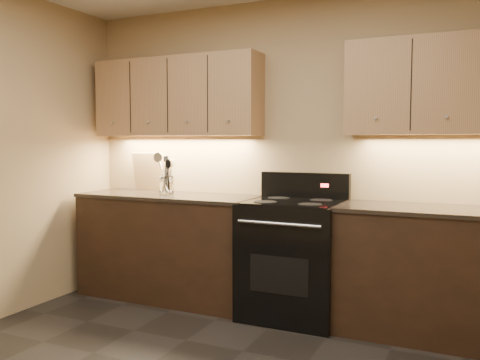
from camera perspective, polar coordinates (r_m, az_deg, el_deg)
wall_back at (r=4.33m, az=6.47°, el=3.01°), size 4.00×0.04×2.60m
counter_left at (r=4.63m, az=-7.97°, el=-7.32°), size 1.62×0.62×0.93m
counter_right at (r=3.92m, az=21.72°, el=-9.73°), size 1.46×0.62×0.93m
stove at (r=4.11m, az=6.02°, el=-8.63°), size 0.76×0.68×1.14m
upper_cab_left at (r=4.68m, az=-7.13°, el=9.23°), size 1.60×0.30×0.70m
upper_cab_right at (r=3.98m, az=22.40°, el=9.80°), size 1.44×0.30×0.70m
outlet_plate at (r=4.90m, az=-8.15°, el=1.04°), size 0.08×0.01×0.12m
utensil_crock at (r=4.62m, az=-8.26°, el=-0.62°), size 0.15×0.15×0.16m
cutting_board at (r=4.98m, az=-10.33°, el=0.95°), size 0.30×0.13×0.36m
wooden_spoon at (r=4.62m, az=-8.62°, el=0.57°), size 0.11×0.16×0.31m
black_spoon at (r=4.63m, az=-8.12°, el=0.53°), size 0.10×0.12×0.31m
black_turner at (r=4.59m, az=-8.29°, el=0.77°), size 0.14×0.16×0.36m
steel_spatula at (r=4.61m, az=-8.05°, el=0.99°), size 0.24×0.14×0.38m
steel_skimmer at (r=4.59m, az=-8.15°, el=0.81°), size 0.19×0.09×0.36m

